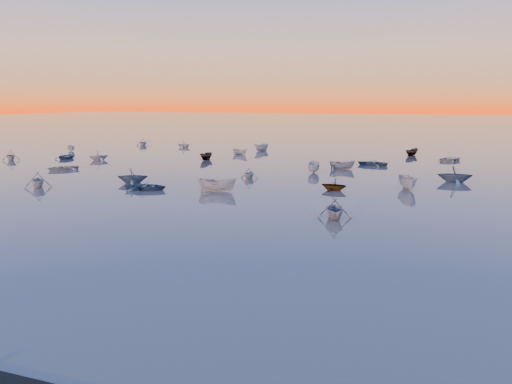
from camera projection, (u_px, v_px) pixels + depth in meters
The scene contains 4 objects.
ground at pixel (360, 145), 114.35m from camera, with size 600.00×600.00×0.00m, color #6E615B.
moored_fleet at pixel (310, 172), 70.93m from camera, with size 124.00×58.00×1.20m, color silver, non-canonical shape.
boat_near_center at pixel (217, 191), 55.45m from camera, with size 4.35×1.84×1.51m, color silver.
boat_near_right at pixel (334, 218), 42.65m from camera, with size 3.83×1.72×1.34m, color slate.
Camera 1 is at (16.99, -15.64, 9.85)m, focal length 35.00 mm.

